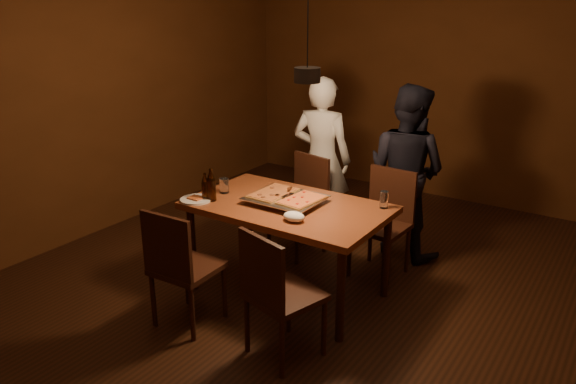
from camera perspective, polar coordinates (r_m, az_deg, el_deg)
The scene contains 19 objects.
room_shell at distance 3.91m, azimuth 1.91°, elevation 6.71°, with size 6.00×6.00×6.00m.
dining_table at distance 4.30m, azimuth 0.00°, elevation -2.18°, with size 1.50×0.90×0.75m.
chair_far_left at distance 5.11m, azimuth 1.57°, elevation -0.30°, with size 0.50×0.50×0.49m.
chair_far_right at distance 4.78m, azimuth 9.88°, elevation -2.05°, with size 0.44×0.44×0.49m.
chair_near_left at distance 3.97m, azimuth -11.07°, elevation -6.67°, with size 0.44×0.44×0.49m.
chair_near_right at distance 3.57m, azimuth -1.34°, elevation -9.44°, with size 0.52×0.52×0.49m.
pizza_tray at distance 4.30m, azimuth -0.26°, elevation -0.82°, with size 0.55×0.45×0.05m, color silver.
pizza_meat at distance 4.36m, azimuth -1.53°, elevation -0.05°, with size 0.25×0.39×0.02m, color maroon.
pizza_cheese at distance 4.21m, azimuth 1.43°, elevation -0.77°, with size 0.23×0.37×0.02m, color gold.
spatula at distance 4.30m, azimuth -0.11°, elevation -0.29°, with size 0.09×0.24×0.04m, color silver, non-canonical shape.
beer_bottle_a at distance 4.37m, azimuth -8.40°, elevation 0.52°, with size 0.06×0.06×0.22m.
beer_bottle_b at distance 4.35m, azimuth -7.79°, elevation 0.73°, with size 0.07×0.07×0.26m.
water_glass_left at distance 4.54m, azimuth -6.51°, elevation 0.64°, with size 0.08×0.08×0.12m, color silver.
water_glass_right at distance 4.25m, azimuth 9.73°, elevation -0.77°, with size 0.06×0.06×0.13m, color silver.
plate_slice at distance 4.41m, azimuth -9.35°, elevation -0.74°, with size 0.24×0.24×0.03m.
napkin at distance 3.96m, azimuth 0.61°, elevation -2.51°, with size 0.16×0.12×0.07m, color white.
diner_white at distance 5.35m, azimuth 3.43°, elevation 3.34°, with size 0.57×0.38×1.57m, color silver.
diner_dark at distance 5.11m, azimuth 11.90°, elevation 2.07°, with size 0.75×0.59×1.55m, color black.
pendant_lamp at distance 3.85m, azimuth 1.97°, elevation 11.95°, with size 0.18×0.18×1.10m.
Camera 1 is at (2.01, -3.25, 2.25)m, focal length 35.00 mm.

